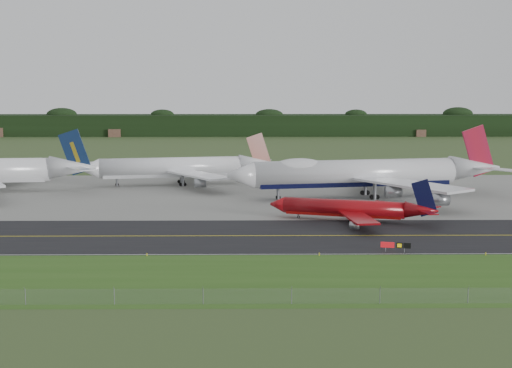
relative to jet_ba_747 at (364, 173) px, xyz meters
The scene contains 15 objects.
ground 48.16m from the jet_ba_747, 112.94° to the right, with size 600.00×600.00×0.00m, color #334E24.
grass_verge 81.37m from the jet_ba_747, 103.26° to the right, with size 400.00×30.00×0.01m, color #2F5719.
taxiway 51.83m from the jet_ba_747, 111.21° to the right, with size 400.00×32.00×0.02m, color black.
apron 20.90m from the jet_ba_747, 159.26° to the left, with size 400.00×78.00×0.01m, color gray.
taxiway_centreline 51.83m from the jet_ba_747, 111.21° to the right, with size 400.00×0.40×0.00m, color yellow.
taxiway_edge_line 66.43m from the jet_ba_747, 106.34° to the right, with size 400.00×0.25×0.00m, color silver.
perimeter_fence 93.97m from the jet_ba_747, 101.44° to the right, with size 320.00×0.10×320.00m.
horizon_treeline 230.56m from the jet_ba_747, 94.63° to the left, with size 700.00×25.00×12.00m.
jet_ba_747 is the anchor object (origin of this frame).
jet_red_737 34.29m from the jet_ba_747, 103.29° to the right, with size 36.01×28.62×9.94m.
jet_star_tail 56.12m from the jet_ba_747, 154.18° to the left, with size 57.35×47.40×15.16m.
taxiway_sign 62.34m from the jet_ba_747, 94.01° to the right, with size 5.19×1.31×1.75m.
edge_marker_left 80.67m from the jet_ba_747, 126.74° to the right, with size 0.16×0.16×0.50m, color yellow.
edge_marker_center 67.24m from the jet_ba_747, 105.72° to the right, with size 0.16×0.16×0.50m, color yellow.
edge_marker_right 65.67m from the jet_ba_747, 80.35° to the right, with size 0.16×0.16×0.50m, color yellow.
Camera 1 is at (-11.79, -141.36, 29.55)m, focal length 50.00 mm.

